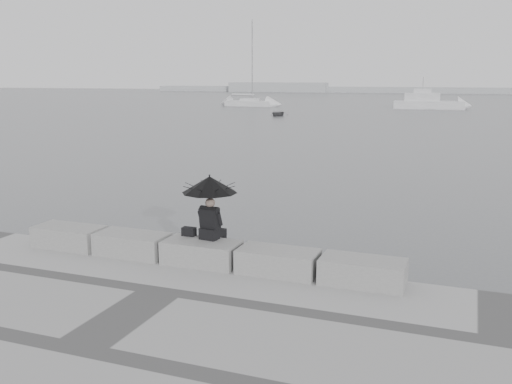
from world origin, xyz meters
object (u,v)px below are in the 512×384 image
at_px(seated_person, 210,192).
at_px(dinghy, 278,113).
at_px(motor_cruiser, 429,102).
at_px(sailboat_left, 250,103).

relative_size(seated_person, dinghy, 0.44).
bearing_deg(dinghy, seated_person, -78.33).
relative_size(motor_cruiser, dinghy, 3.07).
bearing_deg(sailboat_left, motor_cruiser, 7.61).
bearing_deg(seated_person, dinghy, 113.34).
bearing_deg(seated_person, sailboat_left, 117.02).
bearing_deg(motor_cruiser, dinghy, -129.70).
xyz_separation_m(seated_person, dinghy, (-16.16, 52.26, -1.74)).
height_order(seated_person, dinghy, seated_person).
height_order(seated_person, motor_cruiser, motor_cruiser).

